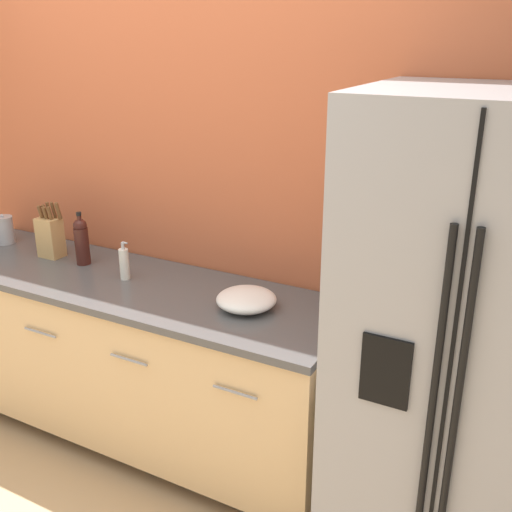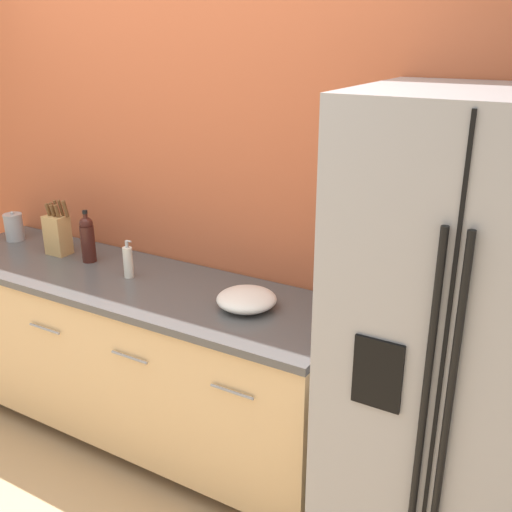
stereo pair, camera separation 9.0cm
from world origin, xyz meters
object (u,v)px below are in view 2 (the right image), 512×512
object	(u,v)px
refrigerator	(463,362)
steel_canister	(14,227)
mixing_bowl	(246,299)
soap_dispenser	(128,262)
wine_bottle	(88,238)
knife_block	(58,233)

from	to	relation	value
refrigerator	steel_canister	world-z (taller)	refrigerator
mixing_bowl	soap_dispenser	bearing A→B (deg)	179.21
refrigerator	soap_dispenser	size ratio (longest dim) A/B	9.69
wine_bottle	mixing_bowl	bearing A→B (deg)	-3.93
refrigerator	steel_canister	distance (m)	2.58
refrigerator	wine_bottle	xyz separation A→B (m)	(-1.94, 0.13, 0.09)
refrigerator	soap_dispenser	bearing A→B (deg)	177.54
refrigerator	soap_dispenser	distance (m)	1.62
soap_dispenser	mixing_bowl	world-z (taller)	soap_dispenser
refrigerator	steel_canister	xyz separation A→B (m)	(-2.57, 0.17, 0.04)
soap_dispenser	mixing_bowl	xyz separation A→B (m)	(0.68, -0.01, -0.04)
soap_dispenser	mixing_bowl	size ratio (longest dim) A/B	0.73
refrigerator	knife_block	xyz separation A→B (m)	(-2.17, 0.13, 0.08)
refrigerator	mixing_bowl	world-z (taller)	refrigerator
knife_block	mixing_bowl	bearing A→B (deg)	-3.30
soap_dispenser	knife_block	bearing A→B (deg)	173.60
wine_bottle	mixing_bowl	distance (m)	1.01
refrigerator	knife_block	world-z (taller)	refrigerator
mixing_bowl	steel_canister	bearing A→B (deg)	176.27
mixing_bowl	wine_bottle	bearing A→B (deg)	176.07
mixing_bowl	knife_block	bearing A→B (deg)	176.70
refrigerator	mixing_bowl	bearing A→B (deg)	176.32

